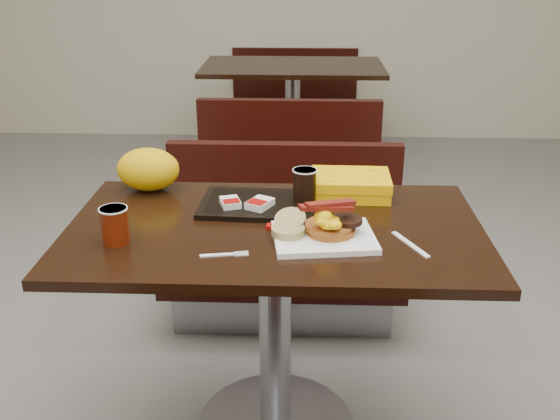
{
  "coord_description": "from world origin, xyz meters",
  "views": [
    {
      "loc": [
        0.08,
        -1.69,
        1.51
      ],
      "look_at": [
        0.02,
        -0.05,
        0.82
      ],
      "focal_mm": 41.03,
      "sensor_mm": 36.0,
      "label": 1
    }
  ],
  "objects_px": {
    "table_far": "(292,120)",
    "hashbrown_sleeve_right": "(260,204)",
    "coffee_cup_far": "(305,185)",
    "tray": "(257,204)",
    "bench_far_s": "(290,153)",
    "clamshell": "(351,185)",
    "bench_near_n": "(283,242)",
    "paper_bag": "(148,169)",
    "pancake_stack": "(331,228)",
    "knife": "(410,244)",
    "fork": "(217,255)",
    "coffee_cup_near": "(115,226)",
    "bench_far_n": "(294,99)",
    "table_near": "(275,335)",
    "hashbrown_sleeve_left": "(230,202)",
    "platter": "(324,237)"
  },
  "relations": [
    {
      "from": "pancake_stack",
      "to": "coffee_cup_far",
      "type": "xyz_separation_m",
      "value": [
        -0.07,
        0.24,
        0.04
      ]
    },
    {
      "from": "tray",
      "to": "paper_bag",
      "type": "distance_m",
      "value": 0.4
    },
    {
      "from": "clamshell",
      "to": "hashbrown_sleeve_right",
      "type": "bearing_deg",
      "value": -150.42
    },
    {
      "from": "paper_bag",
      "to": "coffee_cup_near",
      "type": "bearing_deg",
      "value": -89.99
    },
    {
      "from": "table_near",
      "to": "knife",
      "type": "distance_m",
      "value": 0.54
    },
    {
      "from": "clamshell",
      "to": "table_far",
      "type": "bearing_deg",
      "value": 96.77
    },
    {
      "from": "bench_far_s",
      "to": "coffee_cup_near",
      "type": "bearing_deg",
      "value": -101.9
    },
    {
      "from": "bench_near_n",
      "to": "bench_far_s",
      "type": "xyz_separation_m",
      "value": [
        0.0,
        1.2,
        0.0
      ]
    },
    {
      "from": "hashbrown_sleeve_right",
      "to": "coffee_cup_far",
      "type": "distance_m",
      "value": 0.16
    },
    {
      "from": "table_near",
      "to": "hashbrown_sleeve_right",
      "type": "distance_m",
      "value": 0.42
    },
    {
      "from": "bench_far_n",
      "to": "tray",
      "type": "distance_m",
      "value": 3.18
    },
    {
      "from": "table_far",
      "to": "bench_far_s",
      "type": "bearing_deg",
      "value": -90.0
    },
    {
      "from": "fork",
      "to": "clamshell",
      "type": "distance_m",
      "value": 0.59
    },
    {
      "from": "coffee_cup_near",
      "to": "coffee_cup_far",
      "type": "height_order",
      "value": "coffee_cup_far"
    },
    {
      "from": "knife",
      "to": "paper_bag",
      "type": "bearing_deg",
      "value": -140.61
    },
    {
      "from": "clamshell",
      "to": "knife",
      "type": "bearing_deg",
      "value": -68.01
    },
    {
      "from": "pancake_stack",
      "to": "hashbrown_sleeve_left",
      "type": "distance_m",
      "value": 0.35
    },
    {
      "from": "fork",
      "to": "knife",
      "type": "height_order",
      "value": "same"
    },
    {
      "from": "table_far",
      "to": "coffee_cup_far",
      "type": "height_order",
      "value": "coffee_cup_far"
    },
    {
      "from": "table_far",
      "to": "hashbrown_sleeve_right",
      "type": "xyz_separation_m",
      "value": [
        -0.05,
        -2.5,
        0.4
      ]
    },
    {
      "from": "bench_far_s",
      "to": "knife",
      "type": "bearing_deg",
      "value": -79.49
    },
    {
      "from": "table_far",
      "to": "bench_far_s",
      "type": "relative_size",
      "value": 1.2
    },
    {
      "from": "hashbrown_sleeve_left",
      "to": "coffee_cup_far",
      "type": "xyz_separation_m",
      "value": [
        0.23,
        0.06,
        0.04
      ]
    },
    {
      "from": "bench_far_s",
      "to": "clamshell",
      "type": "relative_size",
      "value": 3.99
    },
    {
      "from": "pancake_stack",
      "to": "hashbrown_sleeve_right",
      "type": "relative_size",
      "value": 1.66
    },
    {
      "from": "table_near",
      "to": "coffee_cup_near",
      "type": "distance_m",
      "value": 0.62
    },
    {
      "from": "tray",
      "to": "hashbrown_sleeve_right",
      "type": "relative_size",
      "value": 4.25
    },
    {
      "from": "pancake_stack",
      "to": "fork",
      "type": "relative_size",
      "value": 1.06
    },
    {
      "from": "coffee_cup_near",
      "to": "clamshell",
      "type": "height_order",
      "value": "coffee_cup_near"
    },
    {
      "from": "bench_far_s",
      "to": "pancake_stack",
      "type": "distance_m",
      "value": 2.03
    },
    {
      "from": "bench_far_s",
      "to": "platter",
      "type": "distance_m",
      "value": 2.04
    },
    {
      "from": "bench_near_n",
      "to": "paper_bag",
      "type": "height_order",
      "value": "paper_bag"
    },
    {
      "from": "platter",
      "to": "tray",
      "type": "bearing_deg",
      "value": 123.35
    },
    {
      "from": "hashbrown_sleeve_left",
      "to": "hashbrown_sleeve_right",
      "type": "bearing_deg",
      "value": -23.12
    },
    {
      "from": "hashbrown_sleeve_right",
      "to": "coffee_cup_far",
      "type": "xyz_separation_m",
      "value": [
        0.13,
        0.07,
        0.04
      ]
    },
    {
      "from": "paper_bag",
      "to": "hashbrown_sleeve_left",
      "type": "bearing_deg",
      "value": -30.14
    },
    {
      "from": "table_far",
      "to": "pancake_stack",
      "type": "xyz_separation_m",
      "value": [
        0.16,
        -2.67,
        0.41
      ]
    },
    {
      "from": "pancake_stack",
      "to": "paper_bag",
      "type": "xyz_separation_m",
      "value": [
        -0.59,
        0.35,
        0.04
      ]
    },
    {
      "from": "bench_far_s",
      "to": "coffee_cup_far",
      "type": "distance_m",
      "value": 1.79
    },
    {
      "from": "table_near",
      "to": "pancake_stack",
      "type": "distance_m",
      "value": 0.44
    },
    {
      "from": "table_far",
      "to": "tray",
      "type": "xyz_separation_m",
      "value": [
        -0.06,
        -2.46,
        0.38
      ]
    },
    {
      "from": "coffee_cup_far",
      "to": "knife",
      "type": "bearing_deg",
      "value": -44.12
    },
    {
      "from": "clamshell",
      "to": "coffee_cup_far",
      "type": "bearing_deg",
      "value": -148.69
    },
    {
      "from": "platter",
      "to": "fork",
      "type": "height_order",
      "value": "platter"
    },
    {
      "from": "bench_far_n",
      "to": "hashbrown_sleeve_right",
      "type": "height_order",
      "value": "hashbrown_sleeve_right"
    },
    {
      "from": "pancake_stack",
      "to": "table_far",
      "type": "bearing_deg",
      "value": 93.39
    },
    {
      "from": "hashbrown_sleeve_right",
      "to": "coffee_cup_far",
      "type": "relative_size",
      "value": 0.83
    },
    {
      "from": "table_near",
      "to": "paper_bag",
      "type": "xyz_separation_m",
      "value": [
        -0.43,
        0.27,
        0.45
      ]
    },
    {
      "from": "table_near",
      "to": "hashbrown_sleeve_left",
      "type": "relative_size",
      "value": 16.16
    },
    {
      "from": "bench_far_s",
      "to": "bench_near_n",
      "type": "bearing_deg",
      "value": -90.0
    }
  ]
}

